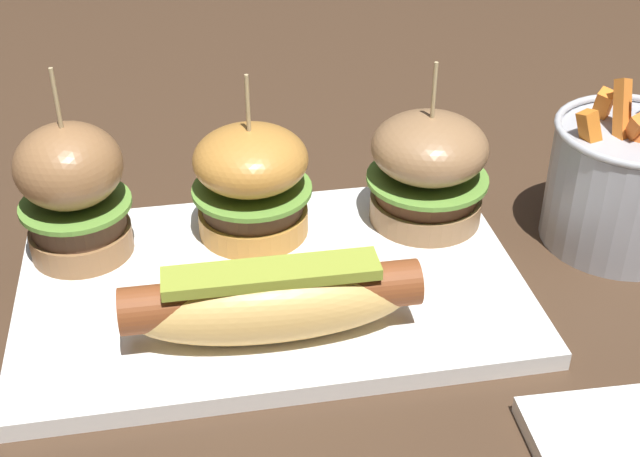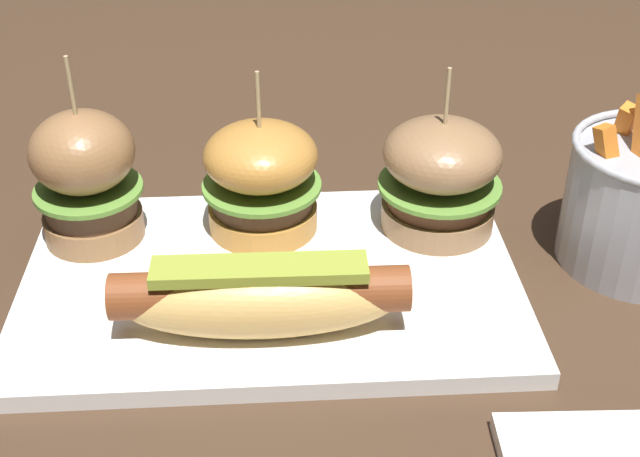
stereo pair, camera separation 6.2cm
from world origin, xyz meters
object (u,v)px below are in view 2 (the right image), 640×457
Objects in this scene: slider_left at (86,176)px; slider_center at (261,178)px; hot_dog at (261,297)px; slider_right at (440,175)px; platter_main at (271,282)px.

slider_left reaches higher than slider_center.
hot_dog is 1.46× the size of slider_right.
slider_left is 0.13m from slider_center.
hot_dog is 0.13m from slider_center.
slider_center is (0.13, 0.01, -0.01)m from slider_left.
platter_main is 2.44× the size of slider_left.
slider_right is at bearing 24.25° from platter_main.
slider_center is 0.99× the size of slider_right.
slider_left is 1.11× the size of slider_right.
slider_right is at bearing -0.18° from slider_left.
slider_center reaches higher than hot_dog.
slider_center is at bearing 177.47° from slider_right.
slider_right is (0.14, 0.06, 0.05)m from platter_main.
hot_dog reaches higher than platter_main.
platter_main is at bearing -155.75° from slider_right.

